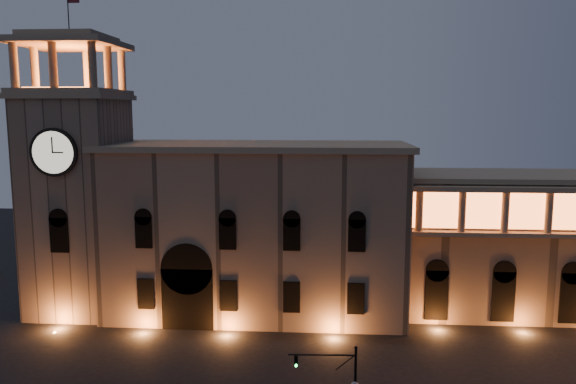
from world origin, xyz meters
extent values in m
cube|color=#7F6753|center=(-2.00, 22.00, 8.50)|extent=(30.00, 12.00, 17.00)
cube|color=gray|center=(-2.00, 22.00, 17.30)|extent=(30.80, 12.80, 0.60)
cube|color=black|center=(-8.00, 16.60, 3.00)|extent=(5.00, 1.40, 6.00)
cylinder|color=black|center=(-8.00, 16.60, 6.00)|extent=(5.00, 1.40, 5.00)
cube|color=orange|center=(-8.00, 16.40, 2.80)|extent=(4.20, 0.20, 5.00)
cube|color=#7F6753|center=(-20.50, 21.00, 11.00)|extent=(9.00, 9.00, 22.00)
cube|color=gray|center=(-20.50, 21.00, 22.25)|extent=(9.80, 9.80, 0.50)
cylinder|color=black|center=(-20.50, 16.32, 17.00)|extent=(4.60, 0.35, 4.60)
cylinder|color=beige|center=(-20.50, 16.18, 17.00)|extent=(4.00, 0.12, 4.00)
cube|color=gray|center=(-20.50, 21.00, 22.75)|extent=(9.40, 9.40, 0.50)
cube|color=orange|center=(-20.50, 21.00, 23.05)|extent=(6.80, 6.80, 0.15)
cylinder|color=gray|center=(-24.30, 17.20, 25.10)|extent=(0.76, 0.76, 4.20)
cylinder|color=gray|center=(-20.50, 17.20, 25.10)|extent=(0.76, 0.76, 4.20)
cylinder|color=gray|center=(-16.70, 17.20, 25.10)|extent=(0.76, 0.76, 4.20)
cylinder|color=gray|center=(-24.30, 24.80, 25.10)|extent=(0.76, 0.76, 4.20)
cylinder|color=gray|center=(-20.50, 24.80, 25.10)|extent=(0.76, 0.76, 4.20)
cylinder|color=gray|center=(-16.70, 24.80, 25.10)|extent=(0.76, 0.76, 4.20)
cylinder|color=gray|center=(-24.30, 21.00, 25.10)|extent=(0.76, 0.76, 4.20)
cylinder|color=gray|center=(-16.70, 21.00, 25.10)|extent=(0.76, 0.76, 4.20)
cube|color=gray|center=(-20.50, 21.00, 27.50)|extent=(9.80, 9.80, 0.60)
cube|color=gray|center=(-20.50, 21.00, 28.10)|extent=(7.50, 7.50, 0.60)
cylinder|color=black|center=(-20.50, 21.00, 30.40)|extent=(0.10, 0.10, 4.00)
cylinder|color=gray|center=(14.00, 18.50, 11.50)|extent=(0.70, 0.70, 4.00)
cylinder|color=gray|center=(18.00, 18.50, 11.50)|extent=(0.70, 0.70, 4.00)
cylinder|color=gray|center=(22.00, 18.50, 11.50)|extent=(0.70, 0.70, 4.00)
cylinder|color=gray|center=(26.00, 18.50, 11.50)|extent=(0.70, 0.70, 4.00)
sphere|color=black|center=(7.13, -0.99, 6.08)|extent=(0.24, 0.24, 0.24)
cylinder|color=black|center=(4.99, -1.07, 5.56)|extent=(4.28, 0.26, 0.10)
cube|color=black|center=(3.36, -1.13, 5.14)|extent=(0.27, 0.25, 0.73)
cylinder|color=#0CE53F|center=(3.37, -1.26, 4.90)|extent=(0.16, 0.07, 0.15)
camera|label=1|loc=(5.19, -34.75, 20.86)|focal=35.00mm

